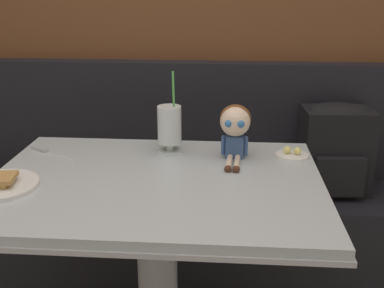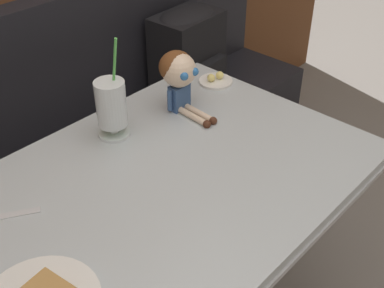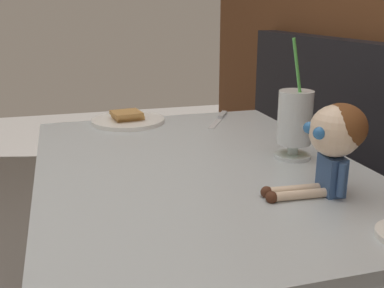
{
  "view_description": "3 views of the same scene",
  "coord_description": "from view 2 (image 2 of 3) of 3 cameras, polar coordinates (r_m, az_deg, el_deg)",
  "views": [
    {
      "loc": [
        0.23,
        -1.24,
        1.36
      ],
      "look_at": [
        0.12,
        0.23,
        0.85
      ],
      "focal_mm": 44.27,
      "sensor_mm": 36.0,
      "label": 1
    },
    {
      "loc": [
        -0.73,
        -0.57,
        1.59
      ],
      "look_at": [
        0.11,
        0.2,
        0.77
      ],
      "focal_mm": 46.18,
      "sensor_mm": 36.0,
      "label": 2
    },
    {
      "loc": [
        1.06,
        -0.14,
        1.13
      ],
      "look_at": [
        0.02,
        0.16,
        0.8
      ],
      "focal_mm": 43.09,
      "sensor_mm": 36.0,
      "label": 3
    }
  ],
  "objects": [
    {
      "name": "seated_doll",
      "position": [
        1.56,
        -1.53,
        8.18
      ],
      "size": [
        0.12,
        0.22,
        0.2
      ],
      "color": "#385689",
      "rests_on": "diner_table"
    },
    {
      "name": "diner_table",
      "position": [
        1.48,
        -2.29,
        -9.37
      ],
      "size": [
        1.11,
        0.81,
        0.74
      ],
      "color": "#B2BCC1",
      "rests_on": "ground"
    },
    {
      "name": "milkshake_glass",
      "position": [
        1.46,
        -9.29,
        4.28
      ],
      "size": [
        0.1,
        0.1,
        0.31
      ],
      "color": "silver",
      "rests_on": "diner_table"
    },
    {
      "name": "butter_saucer",
      "position": [
        1.77,
        2.75,
        7.37
      ],
      "size": [
        0.12,
        0.12,
        0.04
      ],
      "color": "white",
      "rests_on": "diner_table"
    },
    {
      "name": "backpack",
      "position": [
        2.19,
        -0.42,
        10.51
      ],
      "size": [
        0.31,
        0.26,
        0.41
      ],
      "color": "black",
      "rests_on": "booth_bench"
    },
    {
      "name": "booth_bench",
      "position": [
        2.0,
        -15.13,
        -4.85
      ],
      "size": [
        2.6,
        0.48,
        1.0
      ],
      "color": "black",
      "rests_on": "ground"
    }
  ]
}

